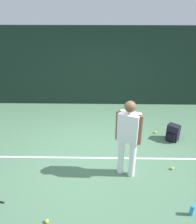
{
  "coord_description": "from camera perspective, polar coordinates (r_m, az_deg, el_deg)",
  "views": [
    {
      "loc": [
        0.09,
        -4.29,
        3.42
      ],
      "look_at": [
        0.0,
        0.4,
        1.0
      ],
      "focal_mm": 36.75,
      "sensor_mm": 36.0,
      "label": 1
    }
  ],
  "objects": [
    {
      "name": "tennis_player",
      "position": [
        4.53,
        7.52,
        -5.78
      ],
      "size": [
        0.5,
        0.36,
        1.7
      ],
      "rotation": [
        0.0,
        0.0,
        2.75
      ],
      "color": "white",
      "rests_on": "ground"
    },
    {
      "name": "back_fence",
      "position": [
        7.59,
        0.37,
        11.06
      ],
      "size": [
        10.0,
        0.1,
        2.59
      ],
      "primitive_type": "cube",
      "color": "#192D23",
      "rests_on": "ground"
    },
    {
      "name": "ground_plane",
      "position": [
        5.49,
        -0.08,
        -11.26
      ],
      "size": [
        12.0,
        12.0,
        0.0
      ],
      "primitive_type": "plane",
      "color": "#4C7556"
    },
    {
      "name": "tennis_ball_near_player",
      "position": [
        5.4,
        17.99,
        -13.17
      ],
      "size": [
        0.07,
        0.07,
        0.07
      ],
      "primitive_type": "sphere",
      "color": "#CCE033",
      "rests_on": "ground"
    },
    {
      "name": "court_line",
      "position": [
        5.48,
        -0.08,
        -11.33
      ],
      "size": [
        9.0,
        0.05,
        0.0
      ],
      "primitive_type": "cube",
      "color": "white",
      "rests_on": "ground"
    },
    {
      "name": "tennis_ball_by_fence",
      "position": [
        6.53,
        14.08,
        -4.89
      ],
      "size": [
        0.07,
        0.07,
        0.07
      ],
      "primitive_type": "sphere",
      "color": "#CCE033",
      "rests_on": "ground"
    },
    {
      "name": "water_bottle",
      "position": [
        4.59,
        22.31,
        -21.68
      ],
      "size": [
        0.07,
        0.07,
        0.21
      ],
      "primitive_type": "cylinder",
      "color": "#268CD8",
      "rests_on": "ground"
    },
    {
      "name": "tennis_ball_mid_court",
      "position": [
        4.34,
        -12.6,
        -24.99
      ],
      "size": [
        0.07,
        0.07,
        0.07
      ],
      "primitive_type": "sphere",
      "color": "#CCE033",
      "rests_on": "ground"
    },
    {
      "name": "backpack",
      "position": [
        6.28,
        18.11,
        -5.0
      ],
      "size": [
        0.38,
        0.38,
        0.44
      ],
      "rotation": [
        0.0,
        0.0,
        5.62
      ],
      "color": "black",
      "rests_on": "ground"
    }
  ]
}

